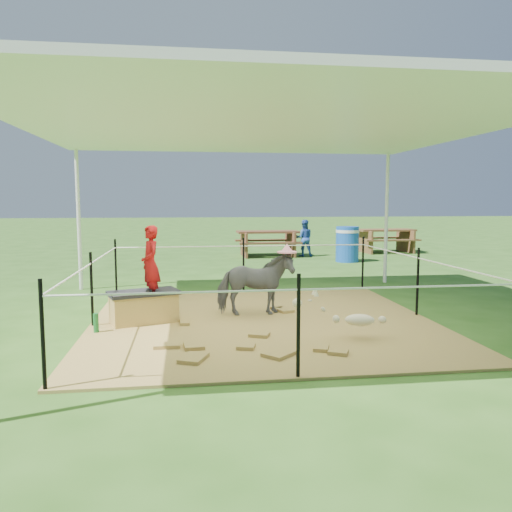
{
  "coord_description": "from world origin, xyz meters",
  "views": [
    {
      "loc": [
        -1.0,
        -6.65,
        1.66
      ],
      "look_at": [
        0.0,
        0.6,
        0.85
      ],
      "focal_mm": 35.0,
      "sensor_mm": 36.0,
      "label": 1
    }
  ],
  "objects": [
    {
      "name": "ground",
      "position": [
        0.0,
        0.0,
        0.0
      ],
      "size": [
        90.0,
        90.0,
        0.0
      ],
      "primitive_type": "plane",
      "color": "#2D5919",
      "rests_on": "ground"
    },
    {
      "name": "hay_patch",
      "position": [
        0.0,
        0.0,
        0.01
      ],
      "size": [
        4.6,
        4.6,
        0.03
      ],
      "primitive_type": "cube",
      "color": "brown",
      "rests_on": "ground"
    },
    {
      "name": "canopy_tent",
      "position": [
        0.0,
        0.0,
        2.69
      ],
      "size": [
        6.3,
        6.3,
        2.9
      ],
      "color": "silver",
      "rests_on": "ground"
    },
    {
      "name": "rope_fence",
      "position": [
        0.0,
        -0.0,
        0.64
      ],
      "size": [
        4.54,
        4.54,
        1.0
      ],
      "color": "black",
      "rests_on": "ground"
    },
    {
      "name": "straw_bale",
      "position": [
        -1.6,
        0.09,
        0.22
      ],
      "size": [
        0.95,
        0.68,
        0.38
      ],
      "primitive_type": "cube",
      "rotation": [
        0.0,
        0.0,
        0.33
      ],
      "color": "#B48741",
      "rests_on": "hay_patch"
    },
    {
      "name": "dark_cloth",
      "position": [
        -1.6,
        0.09,
        0.43
      ],
      "size": [
        1.02,
        0.75,
        0.05
      ],
      "primitive_type": "cube",
      "rotation": [
        0.0,
        0.0,
        0.33
      ],
      "color": "black",
      "rests_on": "straw_bale"
    },
    {
      "name": "woman",
      "position": [
        -1.5,
        0.09,
        0.92
      ],
      "size": [
        0.35,
        0.43,
        1.03
      ],
      "primitive_type": "imported",
      "rotation": [
        0.0,
        0.0,
        -1.24
      ],
      "color": "red",
      "rests_on": "straw_bale"
    },
    {
      "name": "green_bottle",
      "position": [
        -2.15,
        -0.36,
        0.15
      ],
      "size": [
        0.08,
        0.08,
        0.24
      ],
      "primitive_type": "cylinder",
      "rotation": [
        0.0,
        0.0,
        0.33
      ],
      "color": "#176829",
      "rests_on": "hay_patch"
    },
    {
      "name": "pony",
      "position": [
        -0.05,
        0.3,
        0.48
      ],
      "size": [
        1.07,
        0.5,
        0.9
      ],
      "primitive_type": "imported",
      "rotation": [
        0.0,
        0.0,
        1.58
      ],
      "color": "#47474C",
      "rests_on": "hay_patch"
    },
    {
      "name": "pink_hat",
      "position": [
        -0.05,
        0.3,
        1.0
      ],
      "size": [
        0.28,
        0.28,
        0.13
      ],
      "primitive_type": "cylinder",
      "color": "pink",
      "rests_on": "pony"
    },
    {
      "name": "foal",
      "position": [
        1.01,
        -1.09,
        0.29
      ],
      "size": [
        1.02,
        0.71,
        0.52
      ],
      "primitive_type": null,
      "rotation": [
        0.0,
        0.0,
        -0.23
      ],
      "color": "beige",
      "rests_on": "hay_patch"
    },
    {
      "name": "trash_barrel",
      "position": [
        3.35,
        6.49,
        0.48
      ],
      "size": [
        0.63,
        0.63,
        0.96
      ],
      "primitive_type": "cylinder",
      "rotation": [
        0.0,
        0.0,
        0.01
      ],
      "color": "#174FB3",
      "rests_on": "ground"
    },
    {
      "name": "picnic_table_near",
      "position": [
        1.4,
        8.21,
        0.38
      ],
      "size": [
        1.86,
        1.36,
        0.77
      ],
      "primitive_type": "cube",
      "rotation": [
        0.0,
        0.0,
        0.02
      ],
      "color": "brown",
      "rests_on": "ground"
    },
    {
      "name": "picnic_table_far",
      "position": [
        5.38,
        8.78,
        0.38
      ],
      "size": [
        1.85,
        1.36,
        0.76
      ],
      "primitive_type": "cube",
      "rotation": [
        0.0,
        0.0,
        0.03
      ],
      "color": "brown",
      "rests_on": "ground"
    },
    {
      "name": "distant_person",
      "position": [
        2.48,
        7.97,
        0.55
      ],
      "size": [
        0.58,
        0.48,
        1.1
      ],
      "primitive_type": "imported",
      "rotation": [
        0.0,
        0.0,
        3.03
      ],
      "color": "#2E54AC",
      "rests_on": "ground"
    }
  ]
}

